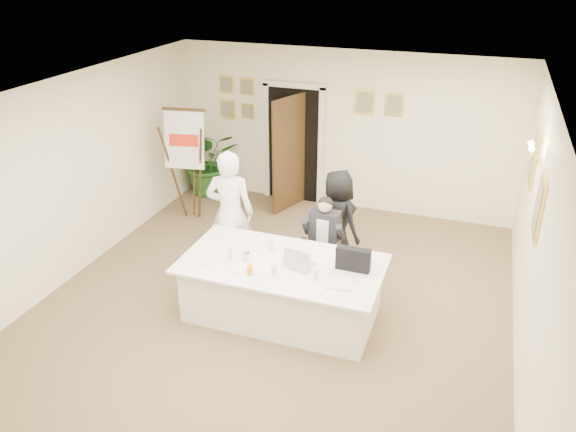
% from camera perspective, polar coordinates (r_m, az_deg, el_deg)
% --- Properties ---
extents(floor, '(7.00, 7.00, 0.00)m').
position_cam_1_polar(floor, '(7.52, -1.58, -9.26)').
color(floor, '#796445').
rests_on(floor, ground).
extents(ceiling, '(6.00, 7.00, 0.02)m').
position_cam_1_polar(ceiling, '(6.35, -1.88, 11.94)').
color(ceiling, white).
rests_on(ceiling, wall_back).
extents(wall_back, '(6.00, 0.10, 2.80)m').
position_cam_1_polar(wall_back, '(9.94, 5.64, 8.57)').
color(wall_back, white).
rests_on(wall_back, floor).
extents(wall_front, '(6.00, 0.10, 2.80)m').
position_cam_1_polar(wall_front, '(4.31, -19.70, -18.67)').
color(wall_front, white).
rests_on(wall_front, floor).
extents(wall_left, '(0.10, 7.00, 2.80)m').
position_cam_1_polar(wall_left, '(8.31, -21.45, 3.36)').
color(wall_left, white).
rests_on(wall_left, floor).
extents(wall_right, '(0.10, 7.00, 2.80)m').
position_cam_1_polar(wall_right, '(6.48, 23.94, -3.40)').
color(wall_right, white).
rests_on(wall_right, floor).
extents(doorway, '(1.14, 0.86, 2.20)m').
position_cam_1_polar(doorway, '(10.13, 0.43, 6.89)').
color(doorway, black).
rests_on(doorway, floor).
extents(pictures_back_wall, '(3.40, 0.06, 0.80)m').
position_cam_1_polar(pictures_back_wall, '(10.01, 1.19, 11.48)').
color(pictures_back_wall, '#E7CB4E').
rests_on(pictures_back_wall, wall_back).
extents(pictures_right_wall, '(0.06, 2.20, 0.80)m').
position_cam_1_polar(pictures_right_wall, '(7.43, 23.83, 3.29)').
color(pictures_right_wall, '#E7CB4E').
rests_on(pictures_right_wall, wall_right).
extents(wall_sconce, '(0.20, 0.30, 0.24)m').
position_cam_1_polar(wall_sconce, '(7.31, 23.77, 5.91)').
color(wall_sconce, gold).
rests_on(wall_sconce, wall_right).
extents(conference_table, '(2.51, 1.34, 0.78)m').
position_cam_1_polar(conference_table, '(7.17, -0.61, -7.39)').
color(conference_table, white).
rests_on(conference_table, floor).
extents(seated_man, '(0.63, 0.66, 1.30)m').
position_cam_1_polar(seated_man, '(7.76, 3.62, -2.48)').
color(seated_man, black).
rests_on(seated_man, floor).
extents(flip_chart, '(0.69, 0.48, 1.93)m').
position_cam_1_polar(flip_chart, '(9.68, -10.05, 4.61)').
color(flip_chart, '#342310').
rests_on(flip_chart, floor).
extents(standing_man, '(0.75, 0.57, 1.84)m').
position_cam_1_polar(standing_man, '(7.94, -5.88, 0.31)').
color(standing_man, white).
rests_on(standing_man, floor).
extents(standing_woman, '(0.88, 0.80, 1.51)m').
position_cam_1_polar(standing_woman, '(8.10, 5.04, -0.42)').
color(standing_woman, black).
rests_on(standing_woman, floor).
extents(potted_palm, '(1.45, 1.38, 1.25)m').
position_cam_1_polar(potted_palm, '(10.77, -8.01, 5.47)').
color(potted_palm, '#1F571D').
rests_on(potted_palm, floor).
extents(laptop, '(0.42, 0.44, 0.28)m').
position_cam_1_polar(laptop, '(6.85, 1.16, -3.98)').
color(laptop, '#B7BABC').
rests_on(laptop, conference_table).
extents(laptop_bag, '(0.42, 0.12, 0.29)m').
position_cam_1_polar(laptop_bag, '(6.80, 6.64, -4.38)').
color(laptop_bag, black).
rests_on(laptop_bag, conference_table).
extents(paper_stack, '(0.31, 0.23, 0.03)m').
position_cam_1_polar(paper_stack, '(6.54, 5.17, -6.98)').
color(paper_stack, white).
rests_on(paper_stack, conference_table).
extents(plate_left, '(0.27, 0.27, 0.01)m').
position_cam_1_polar(plate_left, '(7.04, -8.12, -4.65)').
color(plate_left, white).
rests_on(plate_left, conference_table).
extents(plate_mid, '(0.28, 0.28, 0.01)m').
position_cam_1_polar(plate_mid, '(6.85, -5.15, -5.39)').
color(plate_mid, white).
rests_on(plate_mid, conference_table).
extents(plate_near, '(0.25, 0.25, 0.01)m').
position_cam_1_polar(plate_near, '(6.63, -3.12, -6.44)').
color(plate_near, white).
rests_on(plate_near, conference_table).
extents(glass_a, '(0.08, 0.08, 0.14)m').
position_cam_1_polar(glass_a, '(7.06, -5.90, -3.81)').
color(glass_a, silver).
rests_on(glass_a, conference_table).
extents(glass_b, '(0.09, 0.09, 0.14)m').
position_cam_1_polar(glass_b, '(6.68, -1.43, -5.55)').
color(glass_b, silver).
rests_on(glass_b, conference_table).
extents(glass_c, '(0.08, 0.08, 0.14)m').
position_cam_1_polar(glass_c, '(6.60, 2.85, -5.97)').
color(glass_c, silver).
rests_on(glass_c, conference_table).
extents(glass_d, '(0.06, 0.06, 0.14)m').
position_cam_1_polar(glass_d, '(7.19, -1.76, -3.12)').
color(glass_d, silver).
rests_on(glass_d, conference_table).
extents(oj_glass, '(0.08, 0.08, 0.13)m').
position_cam_1_polar(oj_glass, '(6.70, -3.89, -5.53)').
color(oj_glass, orange).
rests_on(oj_glass, conference_table).
extents(steel_jug, '(0.11, 0.11, 0.11)m').
position_cam_1_polar(steel_jug, '(7.01, -4.25, -4.13)').
color(steel_jug, silver).
rests_on(steel_jug, conference_table).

